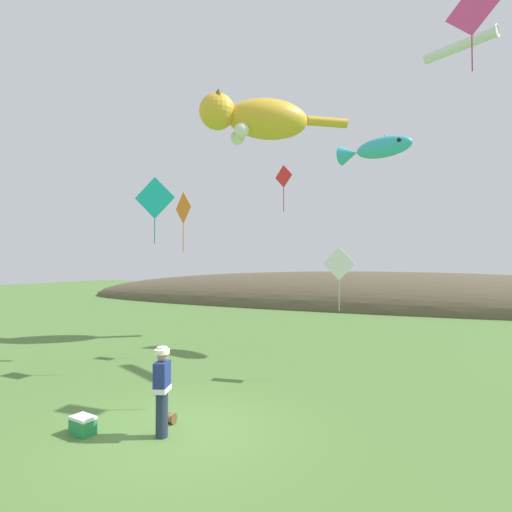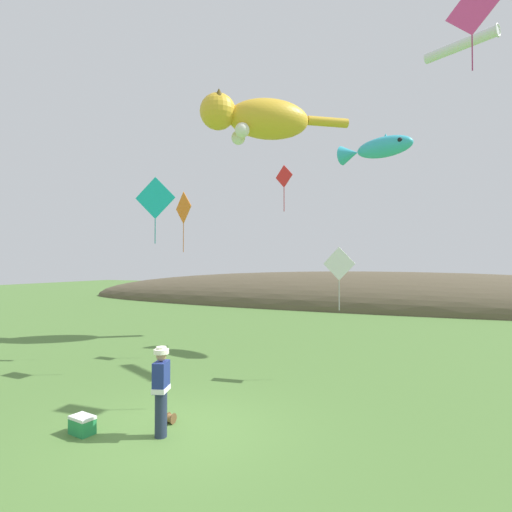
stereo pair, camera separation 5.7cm
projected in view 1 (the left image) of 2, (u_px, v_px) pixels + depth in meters
name	position (u px, v px, depth m)	size (l,w,h in m)	color
ground_plane	(178.00, 431.00, 8.13)	(120.00, 120.00, 0.00)	#517A38
distant_hill_ridge	(367.00, 305.00, 33.51)	(58.63, 13.25, 5.61)	brown
festival_attendant	(162.00, 388.00, 7.88)	(0.37, 0.48, 1.77)	#232D47
kite_spool	(171.00, 418.00, 8.52)	(0.15, 0.23, 0.23)	olive
picnic_cooler	(83.00, 425.00, 8.00)	(0.53, 0.40, 0.36)	#268C4C
kite_giant_cat	(257.00, 119.00, 18.82)	(6.21, 4.72, 2.20)	gold
kite_fish_windsock	(375.00, 149.00, 16.04)	(3.14, 1.74, 0.93)	#33B2CC
kite_tube_streamer	(460.00, 45.00, 13.39)	(2.28, 1.38, 0.44)	white
kite_diamond_pink	(472.00, 12.00, 10.05)	(1.20, 0.45, 2.17)	#E53F8C
kite_diamond_teal	(155.00, 198.00, 14.54)	(1.49, 0.41, 2.44)	#19BFBF
kite_diamond_red	(284.00, 177.00, 14.94)	(0.79, 0.34, 1.75)	red
kite_diamond_orange	(183.00, 208.00, 12.60)	(0.90, 0.50, 1.91)	orange
kite_diamond_white	(339.00, 264.00, 11.96)	(0.99, 0.19, 1.91)	white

